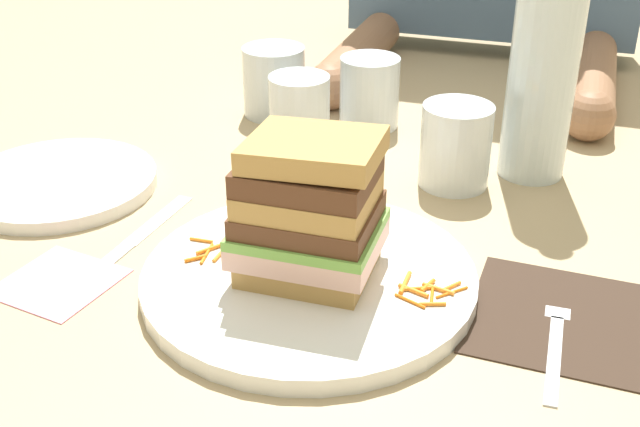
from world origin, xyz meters
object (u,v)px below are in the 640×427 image
Objects in this scene: main_plate at (309,278)px; empty_tumbler_0 at (369,92)px; empty_tumbler_2 at (299,110)px; napkin_pink at (59,282)px; knife at (128,245)px; napkin_dark at (558,317)px; sandwich at (309,209)px; fork at (557,330)px; side_plate at (59,182)px; empty_tumbler_1 at (274,81)px; juice_glass at (455,148)px; water_bottle at (546,48)px.

empty_tumbler_0 is (-0.05, 0.37, 0.04)m from main_plate.
empty_tumbler_2 reaches higher than napkin_pink.
napkin_dark is at bearing 1.24° from knife.
sandwich is 0.37m from empty_tumbler_0.
fork is at bearing -1.10° from sandwich.
empty_tumbler_2 is at bearing 111.17° from sandwich.
side_plate reaches higher than fork.
main_plate is 1.40× the size of side_plate.
fork is at bearing -2.03° from knife.
empty_tumbler_0 reaches higher than knife.
empty_tumbler_1 is (-0.13, -0.00, 0.00)m from empty_tumbler_0.
knife is 0.39m from empty_tumbler_0.
fork is at bearing -0.95° from main_plate.
knife is 2.25× the size of juice_glass.
empty_tumbler_0 is at bearing 134.75° from juice_glass.
empty_tumbler_1 reaches higher than knife.
sandwich is 1.41× the size of empty_tumbler_1.
empty_tumbler_2 is at bearing 44.59° from side_plate.
sandwich is 0.34m from water_bottle.
napkin_dark is 0.42m from napkin_pink.
empty_tumbler_2 is at bearing 111.04° from main_plate.
water_bottle is at bearing 44.06° from napkin_pink.
side_plate is at bearing 169.49° from fork.
knife and napkin_pink have the same top height.
juice_glass is 0.20m from empty_tumbler_2.
sandwich reaches higher than knife.
knife is 0.08m from napkin_pink.
sandwich is 0.61× the size of side_plate.
main_plate is at bearing -68.96° from empty_tumbler_2.
knife is at bearing -178.76° from napkin_dark.
side_plate is at bearing -160.01° from juice_glass.
main_plate reaches higher than side_plate.
side_plate reaches higher than knife.
napkin_dark is 1.80× the size of empty_tumbler_2.
juice_glass is (-0.12, 0.22, 0.04)m from napkin_dark.
juice_glass is at bearing -15.68° from empty_tumbler_2.
napkin_pink is at bearing -135.94° from water_bottle.
water_bottle reaches higher than sandwich.
sandwich is at bearing -109.03° from juice_glass.
empty_tumbler_0 is (-0.21, 0.08, -0.10)m from water_bottle.
sandwich is at bearing -174.93° from napkin_dark.
empty_tumbler_0 is (-0.25, 0.35, 0.04)m from napkin_dark.
knife is at bearing -91.58° from empty_tumbler_1.
empty_tumbler_1 is at bearing -179.80° from empty_tumbler_0.
sandwich is 0.75× the size of fork.
main_plate is 0.91× the size of water_bottle.
empty_tumbler_0 is 0.99× the size of empty_tumbler_1.
knife is 0.29m from empty_tumbler_2.
water_bottle is (-0.05, 0.29, 0.14)m from fork.
juice_glass is 1.09× the size of empty_tumbler_2.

